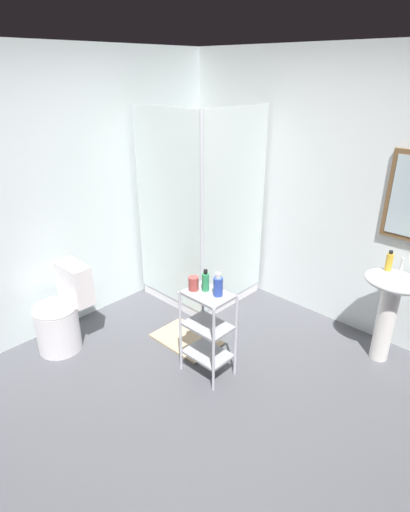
{
  "coord_description": "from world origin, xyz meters",
  "views": [
    {
      "loc": [
        1.57,
        -1.65,
        2.3
      ],
      "look_at": [
        -0.39,
        0.42,
        1.01
      ],
      "focal_mm": 29.22,
      "sensor_mm": 36.0,
      "label": 1
    }
  ],
  "objects_px": {
    "rinse_cup": "(194,283)",
    "bath_mat": "(186,339)",
    "toilet": "(62,316)",
    "hand_soap_bottle": "(389,261)",
    "shower_stall": "(201,258)",
    "storage_cart": "(208,327)",
    "pedestal_sink": "(390,299)",
    "shampoo_bottle_blue": "(218,286)",
    "body_wash_bottle_green": "(206,281)"
  },
  "relations": [
    {
      "from": "rinse_cup",
      "to": "bath_mat",
      "type": "bearing_deg",
      "value": 146.29
    },
    {
      "from": "toilet",
      "to": "hand_soap_bottle",
      "type": "distance_m",
      "value": 2.79
    },
    {
      "from": "shower_stall",
      "to": "storage_cart",
      "type": "height_order",
      "value": "shower_stall"
    },
    {
      "from": "rinse_cup",
      "to": "hand_soap_bottle",
      "type": "bearing_deg",
      "value": 50.89
    },
    {
      "from": "toilet",
      "to": "rinse_cup",
      "type": "height_order",
      "value": "rinse_cup"
    },
    {
      "from": "pedestal_sink",
      "to": "shampoo_bottle_blue",
      "type": "height_order",
      "value": "shampoo_bottle_blue"
    },
    {
      "from": "toilet",
      "to": "rinse_cup",
      "type": "xyz_separation_m",
      "value": [
        1.05,
        0.59,
        0.48
      ]
    },
    {
      "from": "hand_soap_bottle",
      "to": "shampoo_bottle_blue",
      "type": "xyz_separation_m",
      "value": [
        -0.8,
        -1.16,
        -0.07
      ]
    },
    {
      "from": "storage_cart",
      "to": "rinse_cup",
      "type": "height_order",
      "value": "rinse_cup"
    },
    {
      "from": "shower_stall",
      "to": "shampoo_bottle_blue",
      "type": "xyz_separation_m",
      "value": [
        0.97,
        -0.82,
        0.36
      ]
    },
    {
      "from": "storage_cart",
      "to": "shower_stall",
      "type": "bearing_deg",
      "value": 136.38
    },
    {
      "from": "body_wash_bottle_green",
      "to": "storage_cart",
      "type": "bearing_deg",
      "value": -26.85
    },
    {
      "from": "storage_cart",
      "to": "rinse_cup",
      "type": "distance_m",
      "value": 0.38
    },
    {
      "from": "storage_cart",
      "to": "bath_mat",
      "type": "xyz_separation_m",
      "value": [
        -0.44,
        0.18,
        -0.43
      ]
    },
    {
      "from": "shower_stall",
      "to": "pedestal_sink",
      "type": "height_order",
      "value": "shower_stall"
    },
    {
      "from": "shampoo_bottle_blue",
      "to": "pedestal_sink",
      "type": "bearing_deg",
      "value": 52.11
    },
    {
      "from": "pedestal_sink",
      "to": "hand_soap_bottle",
      "type": "xyz_separation_m",
      "value": [
        -0.07,
        0.03,
        0.31
      ]
    },
    {
      "from": "shower_stall",
      "to": "toilet",
      "type": "relative_size",
      "value": 2.63
    },
    {
      "from": "body_wash_bottle_green",
      "to": "toilet",
      "type": "bearing_deg",
      "value": -150.05
    },
    {
      "from": "storage_cart",
      "to": "body_wash_bottle_green",
      "type": "distance_m",
      "value": 0.38
    },
    {
      "from": "pedestal_sink",
      "to": "body_wash_bottle_green",
      "type": "distance_m",
      "value": 1.53
    },
    {
      "from": "rinse_cup",
      "to": "pedestal_sink",
      "type": "bearing_deg",
      "value": 48.09
    },
    {
      "from": "bath_mat",
      "to": "body_wash_bottle_green",
      "type": "bearing_deg",
      "value": -21.66
    },
    {
      "from": "toilet",
      "to": "bath_mat",
      "type": "bearing_deg",
      "value": 47.59
    },
    {
      "from": "pedestal_sink",
      "to": "toilet",
      "type": "distance_m",
      "value": 2.78
    },
    {
      "from": "body_wash_bottle_green",
      "to": "shampoo_bottle_blue",
      "type": "height_order",
      "value": "shampoo_bottle_blue"
    },
    {
      "from": "body_wash_bottle_green",
      "to": "rinse_cup",
      "type": "xyz_separation_m",
      "value": [
        -0.07,
        -0.06,
        -0.02
      ]
    },
    {
      "from": "pedestal_sink",
      "to": "storage_cart",
      "type": "xyz_separation_m",
      "value": [
        -0.95,
        -1.16,
        -0.14
      ]
    },
    {
      "from": "shampoo_bottle_blue",
      "to": "hand_soap_bottle",
      "type": "bearing_deg",
      "value": 55.31
    },
    {
      "from": "shower_stall",
      "to": "body_wash_bottle_green",
      "type": "xyz_separation_m",
      "value": [
        0.85,
        -0.83,
        0.35
      ]
    },
    {
      "from": "storage_cart",
      "to": "shampoo_bottle_blue",
      "type": "height_order",
      "value": "shampoo_bottle_blue"
    },
    {
      "from": "rinse_cup",
      "to": "body_wash_bottle_green",
      "type": "bearing_deg",
      "value": 38.31
    },
    {
      "from": "hand_soap_bottle",
      "to": "bath_mat",
      "type": "xyz_separation_m",
      "value": [
        -1.31,
        -1.01,
        -0.88
      ]
    },
    {
      "from": "body_wash_bottle_green",
      "to": "pedestal_sink",
      "type": "bearing_deg",
      "value": 48.68
    },
    {
      "from": "body_wash_bottle_green",
      "to": "shampoo_bottle_blue",
      "type": "xyz_separation_m",
      "value": [
        0.12,
        0.01,
        0.0
      ]
    },
    {
      "from": "hand_soap_bottle",
      "to": "shampoo_bottle_blue",
      "type": "relative_size",
      "value": 0.92
    },
    {
      "from": "shower_stall",
      "to": "rinse_cup",
      "type": "xyz_separation_m",
      "value": [
        0.77,
        -0.89,
        0.33
      ]
    },
    {
      "from": "shampoo_bottle_blue",
      "to": "rinse_cup",
      "type": "bearing_deg",
      "value": -161.26
    },
    {
      "from": "shower_stall",
      "to": "body_wash_bottle_green",
      "type": "relative_size",
      "value": 11.47
    },
    {
      "from": "toilet",
      "to": "shampoo_bottle_blue",
      "type": "bearing_deg",
      "value": 27.79
    },
    {
      "from": "hand_soap_bottle",
      "to": "rinse_cup",
      "type": "height_order",
      "value": "hand_soap_bottle"
    },
    {
      "from": "toilet",
      "to": "bath_mat",
      "type": "distance_m",
      "value": 1.13
    },
    {
      "from": "toilet",
      "to": "storage_cart",
      "type": "height_order",
      "value": "toilet"
    },
    {
      "from": "pedestal_sink",
      "to": "bath_mat",
      "type": "relative_size",
      "value": 1.35
    },
    {
      "from": "shower_stall",
      "to": "shampoo_bottle_blue",
      "type": "height_order",
      "value": "shower_stall"
    },
    {
      "from": "pedestal_sink",
      "to": "rinse_cup",
      "type": "distance_m",
      "value": 1.62
    },
    {
      "from": "storage_cart",
      "to": "body_wash_bottle_green",
      "type": "height_order",
      "value": "body_wash_bottle_green"
    },
    {
      "from": "hand_soap_bottle",
      "to": "rinse_cup",
      "type": "bearing_deg",
      "value": -129.11
    },
    {
      "from": "storage_cart",
      "to": "hand_soap_bottle",
      "type": "height_order",
      "value": "hand_soap_bottle"
    },
    {
      "from": "storage_cart",
      "to": "body_wash_bottle_green",
      "type": "bearing_deg",
      "value": 153.15
    }
  ]
}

